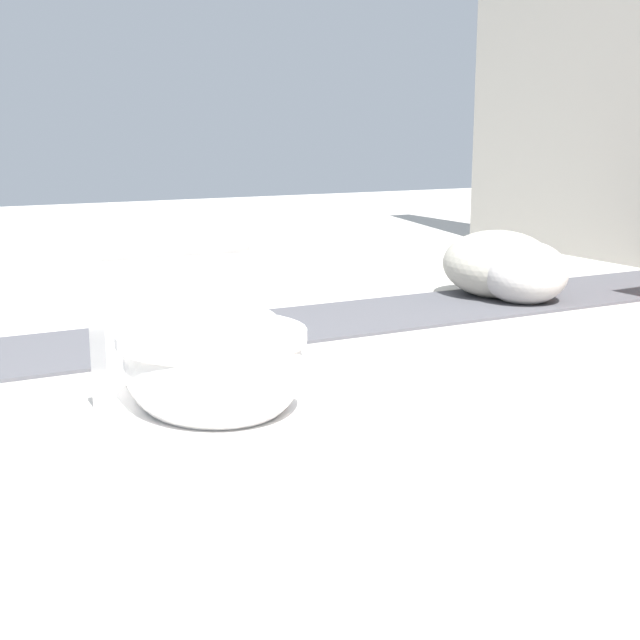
{
  "coord_description": "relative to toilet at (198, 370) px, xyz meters",
  "views": [
    {
      "loc": [
        1.78,
        -0.83,
        0.74
      ],
      "look_at": [
        0.02,
        0.11,
        0.3
      ],
      "focal_mm": 50.0,
      "sensor_mm": 36.0,
      "label": 1
    }
  ],
  "objects": [
    {
      "name": "toilet",
      "position": [
        0.0,
        0.0,
        0.0
      ],
      "size": [
        0.65,
        0.41,
        0.52
      ],
      "rotation": [
        0.0,
        0.0,
        -0.04
      ],
      "color": "white",
      "rests_on": "ground"
    },
    {
      "name": "gravel_strip",
      "position": [
        -1.17,
        0.69,
        -0.21
      ],
      "size": [
        0.56,
        8.0,
        0.01
      ],
      "primitive_type": "cube",
      "color": "#4C4C51",
      "rests_on": "ground"
    },
    {
      "name": "boulder_far",
      "position": [
        -1.26,
        1.86,
        -0.07
      ],
      "size": [
        0.59,
        0.55,
        0.3
      ],
      "primitive_type": "ellipsoid",
      "rotation": [
        0.0,
        0.0,
        0.23
      ],
      "color": "#ADA899",
      "rests_on": "ground"
    },
    {
      "name": "boulder_near",
      "position": [
        -1.09,
        1.86,
        -0.09
      ],
      "size": [
        0.51,
        0.51,
        0.27
      ],
      "primitive_type": "ellipsoid",
      "rotation": [
        0.0,
        0.0,
        0.75
      ],
      "color": "#B7B2AD",
      "rests_on": "ground"
    },
    {
      "name": "ground_plane",
      "position": [
        -0.02,
        0.19,
        -0.22
      ],
      "size": [
        14.0,
        14.0,
        0.0
      ],
      "primitive_type": "plane",
      "color": "beige"
    }
  ]
}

